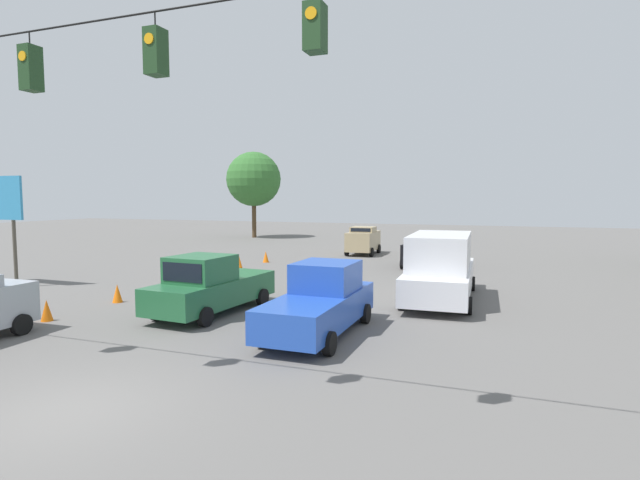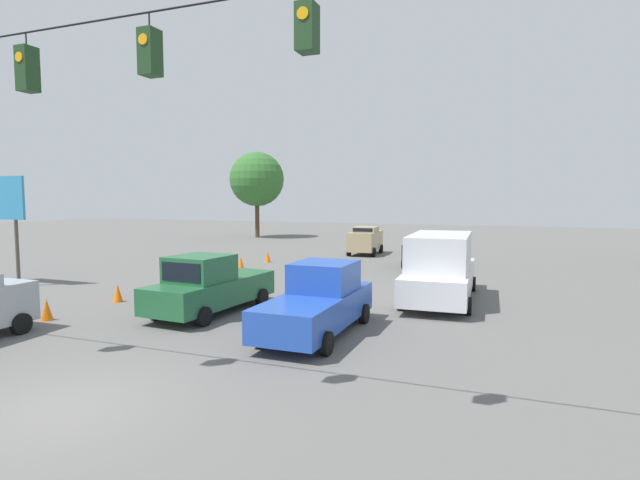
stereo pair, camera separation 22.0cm
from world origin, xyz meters
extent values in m
plane|color=#605E5B|center=(0.00, 0.00, 0.00)|extent=(140.00, 140.00, 0.00)
cylinder|color=black|center=(0.00, -0.89, 7.57)|extent=(23.68, 0.04, 0.04)
cube|color=#1E3D1E|center=(-4.80, -0.89, 6.91)|extent=(0.32, 0.36, 0.78)
cylinder|color=orange|center=(-4.80, -0.70, 7.08)|extent=(0.20, 0.02, 0.20)
cube|color=#1E3D1E|center=(-1.60, -0.89, 6.84)|extent=(0.32, 0.36, 0.86)
cylinder|color=black|center=(-1.60, -0.89, 7.42)|extent=(0.03, 0.03, 0.31)
cylinder|color=orange|center=(-1.60, -0.70, 7.03)|extent=(0.20, 0.02, 0.20)
cube|color=#1E3D1E|center=(1.60, -0.89, 6.82)|extent=(0.32, 0.36, 0.93)
cylinder|color=black|center=(1.60, -0.89, 7.43)|extent=(0.03, 0.03, 0.29)
cylinder|color=orange|center=(1.60, -0.70, 7.03)|extent=(0.20, 0.02, 0.20)
cube|color=#236038|center=(1.97, -8.17, 0.77)|extent=(2.37, 5.54, 0.90)
cube|color=#236038|center=(2.01, -7.53, 1.67)|extent=(1.97, 2.07, 0.90)
cube|color=black|center=(2.08, -6.54, 1.67)|extent=(1.60, 0.13, 0.63)
cylinder|color=black|center=(3.09, -6.49, 0.32)|extent=(0.26, 0.65, 0.64)
cylinder|color=black|center=(1.09, -6.35, 0.32)|extent=(0.26, 0.65, 0.64)
cylinder|color=black|center=(2.84, -10.00, 0.32)|extent=(0.26, 0.65, 0.64)
cylinder|color=black|center=(0.85, -9.86, 0.32)|extent=(0.26, 0.65, 0.64)
cube|color=black|center=(-3.19, -22.73, 0.89)|extent=(1.84, 4.14, 1.14)
cube|color=black|center=(-3.19, -22.73, 1.64)|extent=(1.67, 1.84, 0.36)
cube|color=black|center=(-3.21, -23.65, 1.64)|extent=(1.43, 0.04, 0.25)
cylinder|color=black|center=(-4.11, -24.06, 0.32)|extent=(0.23, 0.64, 0.64)
cylinder|color=black|center=(-2.32, -24.08, 0.32)|extent=(0.23, 0.64, 0.64)
cylinder|color=black|center=(-4.07, -21.38, 0.32)|extent=(0.23, 0.64, 0.64)
cylinder|color=black|center=(-2.28, -21.41, 0.32)|extent=(0.23, 0.64, 0.64)
cube|color=silver|center=(-5.40, -13.37, 0.82)|extent=(2.67, 7.37, 1.00)
cube|color=silver|center=(-5.42, -13.00, 2.00)|extent=(2.37, 4.74, 1.37)
cube|color=black|center=(-5.32, -15.34, 2.00)|extent=(1.91, 0.09, 0.96)
cylinder|color=black|center=(-6.50, -15.78, 0.32)|extent=(0.24, 0.65, 0.64)
cylinder|color=black|center=(-4.12, -15.68, 0.32)|extent=(0.24, 0.65, 0.64)
cylinder|color=black|center=(-6.68, -11.05, 0.32)|extent=(0.24, 0.65, 0.64)
cylinder|color=black|center=(-4.30, -10.95, 0.32)|extent=(0.24, 0.65, 0.64)
cylinder|color=black|center=(5.72, -3.58, 0.32)|extent=(0.24, 0.65, 0.64)
cube|color=tan|center=(1.89, -27.84, 0.99)|extent=(1.95, 3.94, 1.33)
cube|color=tan|center=(1.89, -27.84, 1.83)|extent=(1.72, 1.77, 0.36)
cube|color=black|center=(1.85, -26.98, 1.83)|extent=(1.43, 0.08, 0.25)
cylinder|color=black|center=(2.73, -26.54, 0.32)|extent=(0.25, 0.65, 0.64)
cylinder|color=black|center=(0.94, -26.62, 0.32)|extent=(0.25, 0.65, 0.64)
cylinder|color=black|center=(2.84, -29.05, 0.32)|extent=(0.25, 0.65, 0.64)
cylinder|color=black|center=(1.05, -29.13, 0.32)|extent=(0.25, 0.65, 0.64)
cube|color=#234CB2|center=(-2.63, -6.80, 0.77)|extent=(1.96, 5.53, 0.90)
cube|color=#234CB2|center=(-2.62, -7.46, 1.67)|extent=(1.79, 2.00, 0.90)
cube|color=black|center=(-2.62, -8.47, 1.67)|extent=(1.55, 0.03, 0.63)
cylinder|color=black|center=(-3.59, -8.60, 0.32)|extent=(0.22, 0.64, 0.64)
cylinder|color=black|center=(-1.65, -8.59, 0.32)|extent=(0.22, 0.64, 0.64)
cylinder|color=black|center=(-3.60, -5.01, 0.32)|extent=(0.22, 0.64, 0.64)
cylinder|color=black|center=(-1.66, -5.00, 0.32)|extent=(0.22, 0.64, 0.64)
cone|color=orange|center=(6.48, -5.12, 0.36)|extent=(0.39, 0.39, 0.72)
cone|color=orange|center=(6.44, -8.31, 0.36)|extent=(0.39, 0.39, 0.72)
cone|color=orange|center=(6.56, -11.65, 0.36)|extent=(0.39, 0.39, 0.72)
cone|color=orange|center=(6.48, -14.86, 0.36)|extent=(0.39, 0.39, 0.72)
cone|color=orange|center=(6.65, -18.23, 0.36)|extent=(0.39, 0.39, 0.72)
cone|color=orange|center=(6.48, -21.30, 0.36)|extent=(0.39, 0.39, 0.72)
cylinder|color=#4C473D|center=(13.28, -9.36, 1.55)|extent=(0.16, 0.16, 3.11)
cylinder|color=#4C3823|center=(16.65, -38.81, 2.24)|extent=(0.44, 0.44, 4.48)
sphere|color=#336B2D|center=(16.65, -38.81, 6.02)|extent=(5.58, 5.58, 5.58)
camera|label=1|loc=(-7.85, 7.01, 4.12)|focal=28.00mm
camera|label=2|loc=(-8.06, 6.94, 4.12)|focal=28.00mm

